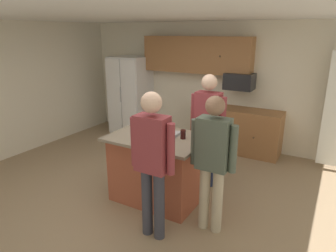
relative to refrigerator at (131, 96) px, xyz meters
The scene contains 16 objects.
floor 3.24m from the refrigerator, 49.98° to the right, with size 7.04×7.04×0.00m, color #937A5B.
ceiling 3.53m from the refrigerator, 49.98° to the right, with size 7.04×7.04×0.00m, color white.
back_wall 2.08m from the refrigerator, 11.81° to the left, with size 6.40×0.10×2.60m, color beige.
side_wall_left 2.69m from the refrigerator, 116.74° to the right, with size 0.10×5.60×2.60m, color beige.
cabinet_run_upper 1.90m from the refrigerator, ahead, with size 2.40×0.38×0.75m.
cabinet_run_lower 2.64m from the refrigerator, ahead, with size 1.80×0.63×0.90m.
refrigerator is the anchor object (origin of this frame).
microwave_over_range 2.66m from the refrigerator, ahead, with size 0.56×0.40×0.32m, color black.
kitchen_island 3.25m from the refrigerator, 46.66° to the right, with size 1.35×0.97×0.98m.
person_guest_right 4.06m from the refrigerator, 49.90° to the right, with size 0.57×0.23×1.78m.
person_guest_by_door 3.10m from the refrigerator, 30.93° to the right, with size 0.57×0.24×1.79m.
person_host_foreground 4.12m from the refrigerator, 39.90° to the right, with size 0.57×0.23×1.71m.
tumbler_amber 2.77m from the refrigerator, 47.77° to the right, with size 0.06×0.06×0.12m.
glass_short_whisky 3.41m from the refrigerator, 41.17° to the right, with size 0.07×0.07×0.13m.
glass_dark_ale 3.59m from the refrigerator, 45.68° to the right, with size 0.07×0.07×0.17m.
serving_tray 3.17m from the refrigerator, 45.00° to the right, with size 0.44×0.30×0.04m.
Camera 1 is at (2.34, -3.36, 2.39)m, focal length 32.26 mm.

